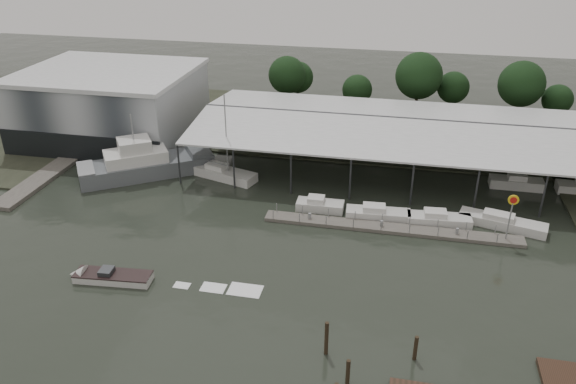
% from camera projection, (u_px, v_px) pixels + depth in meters
% --- Properties ---
extents(ground, '(200.00, 200.00, 0.00)m').
position_uv_depth(ground, '(232.00, 264.00, 55.55)').
color(ground, '#242921').
rests_on(ground, ground).
extents(land_strip_far, '(140.00, 30.00, 0.30)m').
position_uv_depth(land_strip_far, '(307.00, 123.00, 92.25)').
color(land_strip_far, '#35392A').
rests_on(land_strip_far, ground).
extents(land_strip_west, '(20.00, 40.00, 0.30)m').
position_uv_depth(land_strip_west, '(47.00, 131.00, 89.17)').
color(land_strip_west, '#35392A').
rests_on(land_strip_west, ground).
extents(storage_warehouse, '(24.50, 20.50, 10.50)m').
position_uv_depth(storage_warehouse, '(111.00, 104.00, 84.57)').
color(storage_warehouse, '#A4A9AE').
rests_on(storage_warehouse, ground).
extents(covered_boat_shed, '(58.24, 24.00, 6.96)m').
position_uv_depth(covered_boat_shed, '(416.00, 124.00, 74.15)').
color(covered_boat_shed, silver).
rests_on(covered_boat_shed, ground).
extents(trawler_dock, '(3.00, 18.00, 0.50)m').
position_uv_depth(trawler_dock, '(44.00, 177.00, 73.25)').
color(trawler_dock, '#67625B').
rests_on(trawler_dock, ground).
extents(floating_dock, '(28.00, 2.00, 1.40)m').
position_uv_depth(floating_dock, '(390.00, 228.00, 61.43)').
color(floating_dock, '#67625B').
rests_on(floating_dock, ground).
extents(shell_fuel_sign, '(1.10, 0.18, 5.55)m').
position_uv_depth(shell_fuel_sign, '(512.00, 209.00, 57.53)').
color(shell_fuel_sign, gray).
rests_on(shell_fuel_sign, ground).
extents(grey_trawler, '(17.03, 13.76, 8.84)m').
position_uv_depth(grey_trawler, '(145.00, 164.00, 73.75)').
color(grey_trawler, '#555B5E').
rests_on(grey_trawler, ground).
extents(white_sailboat, '(8.81, 4.99, 11.61)m').
position_uv_depth(white_sailboat, '(225.00, 174.00, 73.19)').
color(white_sailboat, silver).
rests_on(white_sailboat, ground).
extents(speedboat_underway, '(18.98, 3.72, 2.00)m').
position_uv_depth(speedboat_underway, '(107.00, 277.00, 52.98)').
color(speedboat_underway, silver).
rests_on(speedboat_underway, ground).
extents(moored_cruiser_0, '(5.50, 2.28, 1.70)m').
position_uv_depth(moored_cruiser_0, '(320.00, 205.00, 65.43)').
color(moored_cruiser_0, silver).
rests_on(moored_cruiser_0, ground).
extents(moored_cruiser_1, '(7.34, 2.63, 1.70)m').
position_uv_depth(moored_cruiser_1, '(377.00, 214.00, 63.56)').
color(moored_cruiser_1, silver).
rests_on(moored_cruiser_1, ground).
extents(moored_cruiser_2, '(7.12, 2.72, 1.70)m').
position_uv_depth(moored_cruiser_2, '(439.00, 219.00, 62.42)').
color(moored_cruiser_2, silver).
rests_on(moored_cruiser_2, ground).
extents(moored_cruiser_3, '(9.51, 4.49, 1.70)m').
position_uv_depth(moored_cruiser_3, '(502.00, 222.00, 61.87)').
color(moored_cruiser_3, silver).
rests_on(moored_cruiser_3, ground).
extents(horizon_tree_line, '(66.23, 9.26, 11.32)m').
position_uv_depth(horizon_tree_line, '(451.00, 84.00, 90.60)').
color(horizon_tree_line, black).
rests_on(horizon_tree_line, ground).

